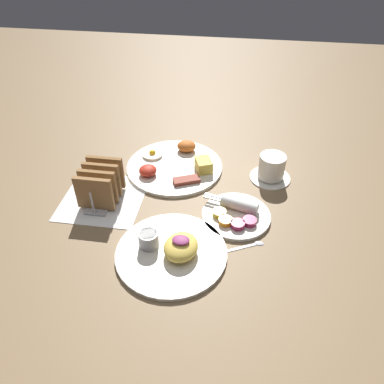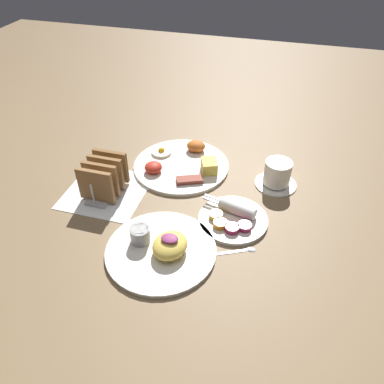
% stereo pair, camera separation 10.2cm
% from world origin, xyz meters
% --- Properties ---
extents(ground_plane, '(3.00, 3.00, 0.00)m').
position_xyz_m(ground_plane, '(0.00, 0.00, 0.00)').
color(ground_plane, brown).
extents(napkin_flat, '(0.22, 0.22, 0.00)m').
position_xyz_m(napkin_flat, '(-0.17, 0.02, 0.00)').
color(napkin_flat, white).
rests_on(napkin_flat, ground_plane).
extents(plate_breakfast, '(0.29, 0.29, 0.05)m').
position_xyz_m(plate_breakfast, '(0.00, 0.19, 0.01)').
color(plate_breakfast, silver).
rests_on(plate_breakfast, ground_plane).
extents(plate_condiments, '(0.18, 0.18, 0.04)m').
position_xyz_m(plate_condiments, '(0.20, -0.01, 0.01)').
color(plate_condiments, silver).
rests_on(plate_condiments, ground_plane).
extents(plate_foreground, '(0.26, 0.26, 0.06)m').
position_xyz_m(plate_foreground, '(0.06, -0.16, 0.01)').
color(plate_foreground, silver).
rests_on(plate_foreground, ground_plane).
extents(toast_rack, '(0.10, 0.15, 0.10)m').
position_xyz_m(toast_rack, '(-0.17, 0.02, 0.05)').
color(toast_rack, '#B7B7BC').
rests_on(toast_rack, ground_plane).
extents(coffee_cup, '(0.12, 0.12, 0.08)m').
position_xyz_m(coffee_cup, '(0.29, 0.18, 0.04)').
color(coffee_cup, silver).
rests_on(coffee_cup, ground_plane).
extents(teaspoon, '(0.12, 0.06, 0.01)m').
position_xyz_m(teaspoon, '(0.23, -0.11, 0.00)').
color(teaspoon, silver).
rests_on(teaspoon, ground_plane).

